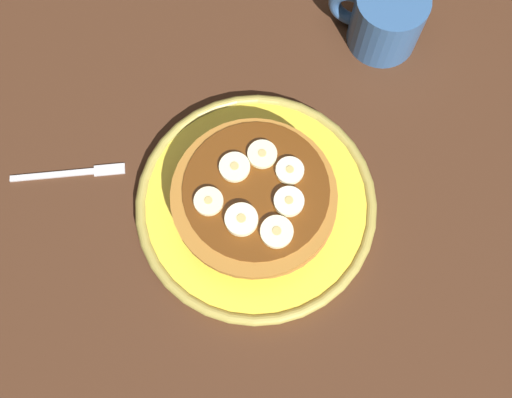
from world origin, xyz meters
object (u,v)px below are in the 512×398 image
Objects in this scene: banana_slice_3 at (242,220)px; banana_slice_6 at (235,167)px; banana_slice_1 at (277,232)px; fork at (75,173)px; banana_slice_4 at (287,205)px; banana_slice_5 at (262,154)px; banana_slice_2 at (290,171)px; plate at (256,204)px; banana_slice_0 at (209,201)px; pancake_stack at (257,198)px; coffee_mug at (384,18)px.

banana_slice_3 is 1.04× the size of banana_slice_6.
fork is (24.20, 1.08, -6.25)cm from banana_slice_1.
banana_slice_4 is 1.00× the size of banana_slice_5.
banana_slice_4 reaches higher than banana_slice_2.
plate is 6.52cm from banana_slice_5.
banana_slice_4 is 6.72cm from banana_slice_6.
banana_slice_0 is 0.93× the size of banana_slice_6.
banana_slice_4 reaches higher than banana_slice_5.
banana_slice_5 is at bearing -41.97° from banana_slice_4.
pancake_stack is at bearing 131.50° from plate.
banana_slice_1 is 0.29× the size of coffee_mug.
banana_slice_4 is at bearing 86.91° from coffee_mug.
banana_slice_3 is at bearing 121.43° from banana_slice_6.
fork is (16.69, 1.29, -6.22)cm from banana_slice_0.
banana_slice_6 is at bearing 72.30° from coffee_mug.
banana_slice_3 is 7.37cm from banana_slice_5.
banana_slice_4 is 0.96× the size of banana_slice_6.
coffee_mug is at bearing -99.49° from banana_slice_3.
pancake_stack is at bearing -142.88° from banana_slice_0.
banana_slice_1 is at bearing 91.81° from banana_slice_4.
banana_slice_4 is at bearing -88.19° from banana_slice_1.
coffee_mug is at bearing -106.79° from banana_slice_0.
pancake_stack is 1.50× the size of coffee_mug.
banana_slice_0 and banana_slice_6 have the same top height.
banana_slice_2 is 24.92cm from fork.
banana_slice_2 is at bearing -71.16° from banana_slice_4.
banana_slice_5 is 0.96× the size of banana_slice_6.
coffee_mug is (-8.85, -29.32, -2.54)cm from banana_slice_0.
banana_slice_1 reaches higher than pancake_stack.
banana_slice_5 and banana_slice_6 have the same top height.
banana_slice_2 is at bearing -134.59° from banana_slice_0.
banana_slice_0 is at bearing 37.12° from pancake_stack.
banana_slice_5 reaches higher than plate.
banana_slice_0 is at bearing -175.59° from fork.
banana_slice_1 reaches higher than fork.
banana_slice_1 is at bearing 87.41° from coffee_mug.
banana_slice_4 is (-1.20, 3.51, 0.10)cm from banana_slice_2.
banana_slice_4 is at bearing -159.30° from banana_slice_0.
banana_slice_6 is at bearing -13.78° from banana_slice_4.
banana_slice_5 is at bearing -157.49° from fork.
banana_slice_5 is 23.39cm from coffee_mug.
banana_slice_1 is 1.13× the size of banana_slice_2.
coffee_mug reaches higher than banana_slice_1.
banana_slice_3 is 30.32cm from coffee_mug.
banana_slice_2 is 7.18cm from banana_slice_3.
banana_slice_1 and banana_slice_2 have the same top height.
plate is 6.52cm from banana_slice_4.
coffee_mug is (-5.03, -26.16, 2.78)cm from plate.
banana_slice_0 is 0.25× the size of fork.
banana_slice_2 is 23.30cm from coffee_mug.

